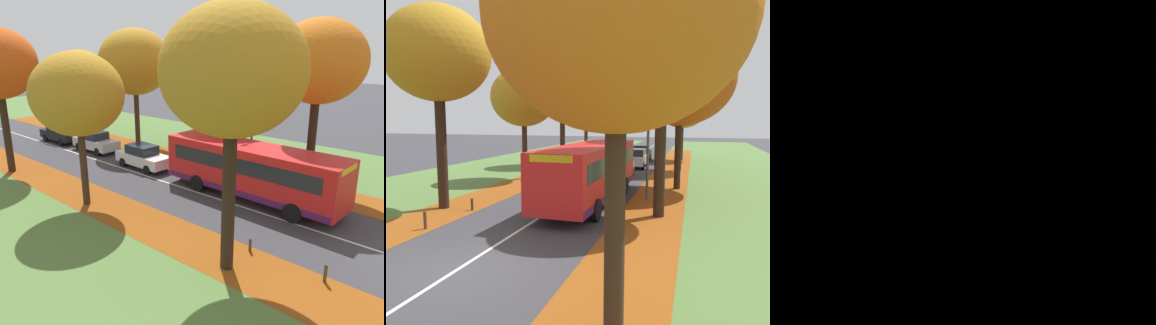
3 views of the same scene
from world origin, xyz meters
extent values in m
plane|color=#38383D|center=(0.00, 0.00, 0.00)|extent=(160.00, 160.00, 0.00)
cube|color=#517538|center=(-9.20, 20.00, 0.00)|extent=(12.00, 90.00, 0.01)
cube|color=#8C4714|center=(-4.60, 14.00, 0.01)|extent=(2.80, 60.00, 0.00)
cube|color=#517538|center=(9.20, 20.00, 0.00)|extent=(12.00, 90.00, 0.01)
cube|color=#8C4714|center=(4.60, 14.00, 0.01)|extent=(2.80, 60.00, 0.00)
cube|color=silver|center=(0.00, 20.00, 0.00)|extent=(0.12, 80.00, 0.01)
cylinder|color=black|center=(-5.09, 6.30, 2.72)|extent=(0.49, 0.49, 5.43)
ellipsoid|color=#B27F1E|center=(-5.09, 6.30, 7.26)|extent=(4.88, 4.88, 4.39)
cylinder|color=#382619|center=(-5.17, 15.52, 2.04)|extent=(0.37, 0.37, 4.08)
ellipsoid|color=#B27F1E|center=(-5.17, 15.52, 5.81)|extent=(4.61, 4.61, 4.15)
cylinder|color=black|center=(-5.40, 24.11, 2.62)|extent=(0.47, 0.47, 5.23)
ellipsoid|color=#C64C14|center=(-5.40, 24.11, 7.09)|extent=(4.94, 4.94, 4.44)
cylinder|color=#382619|center=(-5.35, 31.81, 2.18)|extent=(0.39, 0.39, 4.36)
ellipsoid|color=#C64C14|center=(-5.35, 31.81, 5.94)|extent=(4.22, 4.22, 3.80)
cylinder|color=#382619|center=(4.96, -1.91, 2.18)|extent=(0.39, 0.39, 4.35)
ellipsoid|color=orange|center=(4.96, -1.91, 6.12)|extent=(4.71, 4.71, 4.24)
cylinder|color=black|center=(4.93, 7.78, 2.69)|extent=(0.48, 0.48, 5.38)
ellipsoid|color=orange|center=(4.93, 7.78, 7.28)|extent=(5.08, 5.08, 4.58)
cylinder|color=black|center=(5.39, 14.79, 2.17)|extent=(0.39, 0.39, 4.34)
ellipsoid|color=#C64C14|center=(5.39, 14.79, 6.74)|extent=(6.39, 6.39, 5.75)
cylinder|color=#382619|center=(5.13, 23.42, 2.35)|extent=(0.42, 0.42, 4.71)
ellipsoid|color=#B27F1E|center=(5.13, 23.42, 6.92)|extent=(5.92, 5.92, 5.32)
cylinder|color=#382619|center=(5.05, 31.46, 1.86)|extent=(0.33, 0.33, 3.71)
ellipsoid|color=#B27F1E|center=(5.05, 31.46, 5.62)|extent=(5.10, 5.10, 4.59)
cylinder|color=#4C3823|center=(-3.56, 3.11, 0.36)|extent=(0.12, 0.12, 0.71)
cylinder|color=#4C3823|center=(-3.52, 6.28, 0.29)|extent=(0.12, 0.12, 0.57)
cylinder|color=#47474C|center=(4.00, 11.23, 3.00)|extent=(0.14, 0.14, 6.00)
cylinder|color=#47474C|center=(3.20, 11.23, 5.90)|extent=(1.60, 0.10, 0.10)
ellipsoid|color=silver|center=(2.40, 11.23, 5.85)|extent=(0.44, 0.28, 0.20)
cube|color=red|center=(1.35, 9.48, 1.73)|extent=(2.71, 10.45, 2.50)
cube|color=#19232D|center=(1.24, 4.34, 2.08)|extent=(2.30, 0.15, 1.30)
cube|color=#19232D|center=(1.35, 9.48, 2.13)|extent=(2.73, 9.20, 0.80)
cube|color=#4C1951|center=(1.35, 9.48, 0.66)|extent=(2.73, 10.24, 0.32)
cube|color=yellow|center=(1.24, 4.32, 2.80)|extent=(1.75, 0.12, 0.28)
cylinder|color=black|center=(2.47, 6.23, 0.48)|extent=(0.32, 0.97, 0.96)
cylinder|color=black|center=(0.09, 6.28, 0.48)|extent=(0.32, 0.97, 0.96)
cylinder|color=black|center=(2.59, 12.31, 0.48)|extent=(0.32, 0.97, 0.96)
cylinder|color=black|center=(0.22, 12.36, 0.48)|extent=(0.32, 0.97, 0.96)
cube|color=silver|center=(1.05, 18.02, 0.67)|extent=(1.79, 4.24, 0.70)
cube|color=#19232D|center=(1.05, 18.17, 1.32)|extent=(1.49, 2.05, 0.60)
cylinder|color=black|center=(1.80, 16.70, 0.32)|extent=(0.23, 0.64, 0.64)
cylinder|color=black|center=(0.24, 16.74, 0.32)|extent=(0.23, 0.64, 0.64)
cylinder|color=black|center=(1.86, 19.30, 0.32)|extent=(0.23, 0.64, 0.64)
cylinder|color=black|center=(0.29, 19.34, 0.32)|extent=(0.23, 0.64, 0.64)
cube|color=#B7BABF|center=(1.45, 24.27, 0.67)|extent=(1.71, 4.20, 0.70)
cube|color=#19232D|center=(1.45, 24.42, 1.32)|extent=(1.45, 2.02, 0.60)
cylinder|color=black|center=(2.24, 22.97, 0.32)|extent=(0.22, 0.64, 0.64)
cylinder|color=black|center=(0.67, 22.97, 0.32)|extent=(0.22, 0.64, 0.64)
cylinder|color=black|center=(2.23, 25.57, 0.32)|extent=(0.22, 0.64, 0.64)
cylinder|color=black|center=(0.67, 25.57, 0.32)|extent=(0.22, 0.64, 0.64)
cube|color=black|center=(1.22, 29.29, 0.67)|extent=(1.79, 4.24, 0.70)
cube|color=#19232D|center=(1.22, 29.44, 1.32)|extent=(1.49, 2.05, 0.60)
cylinder|color=black|center=(2.03, 28.01, 0.32)|extent=(0.23, 0.64, 0.64)
cylinder|color=black|center=(0.47, 27.97, 0.32)|extent=(0.23, 0.64, 0.64)
cylinder|color=black|center=(1.97, 30.61, 0.32)|extent=(0.23, 0.64, 0.64)
cylinder|color=black|center=(0.41, 30.58, 0.32)|extent=(0.23, 0.64, 0.64)
camera|label=1|loc=(-15.25, -1.00, 7.94)|focal=35.00mm
camera|label=2|loc=(6.34, -8.63, 4.28)|focal=35.00mm
camera|label=3|loc=(-6.66, -2.92, 7.48)|focal=28.00mm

